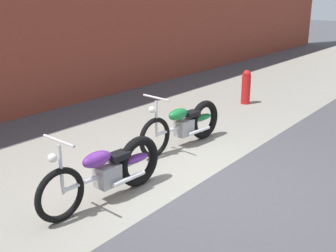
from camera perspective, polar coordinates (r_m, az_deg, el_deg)
ground_plane at (r=6.09m, az=4.73°, el=-7.67°), size 80.00×80.00×0.00m
sidewalk_slab at (r=7.11m, az=-7.19°, el=-3.92°), size 36.00×3.50×0.01m
motorcycle_purple at (r=5.53m, az=-7.68°, el=-5.98°), size 2.01×0.58×1.03m
motorcycle_green at (r=7.39m, az=2.63°, el=0.32°), size 2.01×0.59×1.03m
fire_hydrant at (r=10.40m, az=10.66°, el=5.30°), size 0.22×0.22×0.84m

